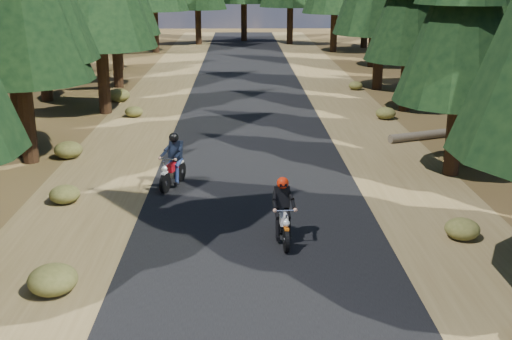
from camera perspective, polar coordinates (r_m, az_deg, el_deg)
The scene contains 8 objects.
ground at distance 15.35m, azimuth 0.14°, elevation -5.57°, with size 120.00×120.00×0.00m, color #473319.
road at distance 20.05m, azimuth -0.25°, elevation -0.06°, with size 6.00×100.00×0.01m, color black.
shoulder_l at distance 20.49m, azimuth -13.22°, elevation -0.16°, with size 3.20×100.00×0.01m, color brown.
shoulder_r at distance 20.66m, azimuth 12.61°, elevation 0.02°, with size 3.20×100.00×0.01m, color brown.
log_near at distance 25.52m, azimuth 17.16°, elevation 3.26°, with size 0.32×0.32×5.74m, color #4C4233.
understory_shrubs at distance 22.54m, azimuth 1.62°, elevation 2.56°, with size 14.81×28.51×0.63m.
rider_lead at distance 14.63m, azimuth 2.42°, elevation -4.60°, with size 0.61×1.72×1.51m.
rider_follow at distance 18.53m, azimuth -7.40°, elevation 0.04°, with size 1.04×1.84×1.57m.
Camera 1 is at (-0.39, -14.17, 5.89)m, focal length 45.00 mm.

